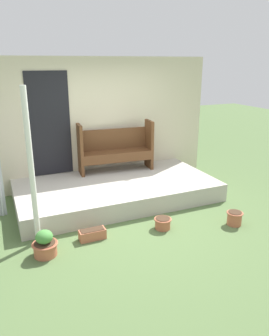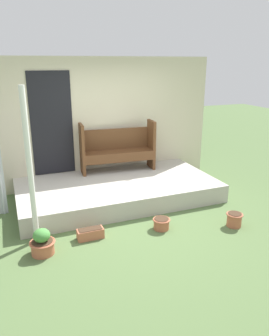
% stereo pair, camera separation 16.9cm
% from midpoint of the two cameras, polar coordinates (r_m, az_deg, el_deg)
% --- Properties ---
extents(ground_plane, '(24.00, 24.00, 0.00)m').
position_cam_midpoint_polar(ground_plane, '(5.51, -0.71, -8.91)').
color(ground_plane, '#516B3D').
extents(porch_slab, '(3.68, 1.89, 0.33)m').
position_cam_midpoint_polar(porch_slab, '(6.26, -3.88, -3.88)').
color(porch_slab, '#B7B2A5').
rests_on(porch_slab, ground_plane).
extents(house_wall, '(4.88, 0.08, 2.60)m').
position_cam_midpoint_polar(house_wall, '(6.83, -7.21, 7.82)').
color(house_wall, beige).
rests_on(house_wall, ground_plane).
extents(support_post, '(0.08, 0.08, 2.22)m').
position_cam_midpoint_polar(support_post, '(4.66, -18.53, -0.26)').
color(support_post, white).
rests_on(support_post, ground_plane).
extents(bench, '(1.54, 0.52, 1.01)m').
position_cam_midpoint_polar(bench, '(6.73, -4.06, 3.68)').
color(bench, brown).
rests_on(bench, porch_slab).
extents(flower_pot_left, '(0.35, 0.35, 0.37)m').
position_cam_midpoint_polar(flower_pot_left, '(4.69, -16.37, -12.69)').
color(flower_pot_left, '#B26042').
rests_on(flower_pot_left, ground_plane).
extents(flower_pot_middle, '(0.28, 0.28, 0.18)m').
position_cam_midpoint_polar(flower_pot_middle, '(5.20, 3.99, -9.48)').
color(flower_pot_middle, '#B26042').
rests_on(flower_pot_middle, ground_plane).
extents(flower_pot_right, '(0.26, 0.26, 0.22)m').
position_cam_midpoint_polar(flower_pot_right, '(5.51, 16.17, -8.29)').
color(flower_pot_right, '#B26042').
rests_on(flower_pot_right, ground_plane).
extents(planter_box_rect, '(0.39, 0.17, 0.16)m').
position_cam_midpoint_polar(planter_box_rect, '(4.97, -8.34, -11.34)').
color(planter_box_rect, '#B76647').
rests_on(planter_box_rect, ground_plane).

